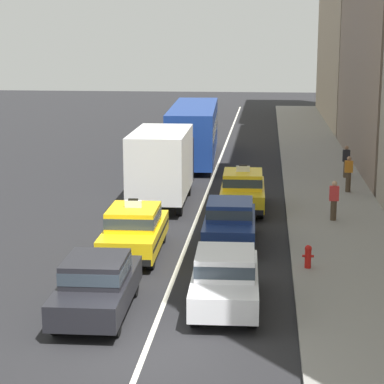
# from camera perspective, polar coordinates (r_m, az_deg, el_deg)

# --- Properties ---
(ground_plane) EXTENTS (160.00, 160.00, 0.00)m
(ground_plane) POSITION_cam_1_polar(r_m,az_deg,el_deg) (17.72, -3.63, -12.15)
(ground_plane) COLOR #232326
(lane_stripe_left_right) EXTENTS (0.14, 80.00, 0.01)m
(lane_stripe_left_right) POSITION_cam_1_polar(r_m,az_deg,el_deg) (36.76, 1.43, 0.66)
(lane_stripe_left_right) COLOR silver
(lane_stripe_left_right) RESTS_ON ground
(sidewalk_curb) EXTENTS (4.00, 90.00, 0.15)m
(sidewalk_curb) POSITION_cam_1_polar(r_m,az_deg,el_deg) (31.89, 10.82, -1.19)
(sidewalk_curb) COLOR gray
(sidewalk_curb) RESTS_ON ground
(sedan_left_nearest) EXTENTS (1.86, 4.34, 1.58)m
(sedan_left_nearest) POSITION_cam_1_polar(r_m,az_deg,el_deg) (19.71, -7.34, -7.03)
(sedan_left_nearest) COLOR black
(sedan_left_nearest) RESTS_ON ground
(taxi_left_second) EXTENTS (1.91, 4.60, 1.96)m
(taxi_left_second) POSITION_cam_1_polar(r_m,az_deg,el_deg) (24.79, -4.47, -2.90)
(taxi_left_second) COLOR black
(taxi_left_second) RESTS_ON ground
(box_truck_left_third) EXTENTS (2.38, 6.99, 3.27)m
(box_truck_left_third) POSITION_cam_1_polar(r_m,az_deg,el_deg) (32.32, -2.24, 2.28)
(box_truck_left_third) COLOR black
(box_truck_left_third) RESTS_ON ground
(bus_left_fourth) EXTENTS (3.00, 11.30, 3.22)m
(bus_left_fourth) POSITION_cam_1_polar(r_m,az_deg,el_deg) (43.25, 0.14, 4.82)
(bus_left_fourth) COLOR black
(bus_left_fourth) RESTS_ON ground
(sedan_right_nearest) EXTENTS (1.88, 4.35, 1.58)m
(sedan_right_nearest) POSITION_cam_1_polar(r_m,az_deg,el_deg) (20.10, 2.57, -6.55)
(sedan_right_nearest) COLOR black
(sedan_right_nearest) RESTS_ON ground
(sedan_right_second) EXTENTS (1.84, 4.33, 1.58)m
(sedan_right_second) POSITION_cam_1_polar(r_m,az_deg,el_deg) (26.03, 2.93, -2.22)
(sedan_right_second) COLOR black
(sedan_right_second) RESTS_ON ground
(taxi_right_third) EXTENTS (1.89, 4.59, 1.96)m
(taxi_right_third) POSITION_cam_1_polar(r_m,az_deg,el_deg) (31.15, 3.93, 0.20)
(taxi_right_third) COLOR black
(taxi_right_third) RESTS_ON ground
(pedestrian_near_crosswalk) EXTENTS (0.47, 0.24, 1.62)m
(pedestrian_near_crosswalk) POSITION_cam_1_polar(r_m,az_deg,el_deg) (38.22, 11.79, 2.30)
(pedestrian_near_crosswalk) COLOR #473828
(pedestrian_near_crosswalk) RESTS_ON sidewalk_curb
(pedestrian_mid_block) EXTENTS (0.36, 0.24, 1.66)m
(pedestrian_mid_block) POSITION_cam_1_polar(r_m,az_deg,el_deg) (34.69, 11.96, 1.37)
(pedestrian_mid_block) COLOR #473828
(pedestrian_mid_block) RESTS_ON sidewalk_curb
(pedestrian_by_storefront) EXTENTS (0.36, 0.24, 1.56)m
(pedestrian_by_storefront) POSITION_cam_1_polar(r_m,az_deg,el_deg) (29.27, 10.87, -0.64)
(pedestrian_by_storefront) COLOR #473828
(pedestrian_by_storefront) RESTS_ON sidewalk_curb
(fire_hydrant) EXTENTS (0.36, 0.22, 0.73)m
(fire_hydrant) POSITION_cam_1_polar(r_m,az_deg,el_deg) (23.28, 8.93, -4.85)
(fire_hydrant) COLOR red
(fire_hydrant) RESTS_ON sidewalk_curb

